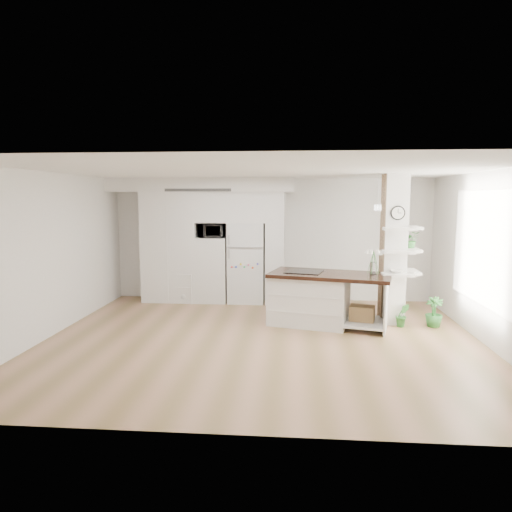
{
  "coord_description": "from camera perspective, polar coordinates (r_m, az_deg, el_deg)",
  "views": [
    {
      "loc": [
        0.49,
        -7.13,
        2.29
      ],
      "look_at": [
        -0.17,
        0.9,
        1.25
      ],
      "focal_mm": 32.0,
      "sensor_mm": 36.0,
      "label": 1
    }
  ],
  "objects": [
    {
      "name": "cabinet_wall",
      "position": [
        10.03,
        -6.48,
        2.82
      ],
      "size": [
        4.0,
        0.71,
        2.7
      ],
      "color": "white",
      "rests_on": "floor"
    },
    {
      "name": "floor_plant_a",
      "position": [
        8.56,
        17.83,
        -7.04
      ],
      "size": [
        0.24,
        0.19,
        0.43
      ],
      "primitive_type": "imported",
      "rotation": [
        0.0,
        0.0,
        0.01
      ],
      "color": "#317B32",
      "rests_on": "floor"
    },
    {
      "name": "kitchen_island",
      "position": [
        8.35,
        7.51,
        -5.14
      ],
      "size": [
        2.29,
        1.49,
        1.52
      ],
      "rotation": [
        0.0,
        0.0,
        -0.25
      ],
      "color": "white",
      "rests_on": "floor"
    },
    {
      "name": "refrigerator",
      "position": [
        9.97,
        -1.2,
        -0.8
      ],
      "size": [
        0.78,
        0.69,
        1.75
      ],
      "color": "white",
      "rests_on": "floor"
    },
    {
      "name": "column",
      "position": [
        8.53,
        17.45,
        0.69
      ],
      "size": [
        0.69,
        0.9,
        2.7
      ],
      "color": "silver",
      "rests_on": "floor"
    },
    {
      "name": "shelf_plant",
      "position": [
        8.73,
        18.86,
        1.93
      ],
      "size": [
        0.27,
        0.23,
        0.3
      ],
      "primitive_type": "imported",
      "color": "#317B32",
      "rests_on": "column"
    },
    {
      "name": "bookshelf",
      "position": [
        10.13,
        -9.18,
        -4.15
      ],
      "size": [
        0.57,
        0.35,
        0.65
      ],
      "rotation": [
        0.0,
        0.0,
        -0.07
      ],
      "color": "white",
      "rests_on": "floor"
    },
    {
      "name": "decor_bowl",
      "position": [
        8.33,
        17.18,
        -1.87
      ],
      "size": [
        0.22,
        0.22,
        0.05
      ],
      "primitive_type": "imported",
      "color": "white",
      "rests_on": "column"
    },
    {
      "name": "floor_plant_b",
      "position": [
        8.75,
        21.35,
        -6.54
      ],
      "size": [
        0.38,
        0.38,
        0.53
      ],
      "primitive_type": "imported",
      "rotation": [
        0.0,
        0.0,
        -0.34
      ],
      "color": "#317B32",
      "rests_on": "floor"
    },
    {
      "name": "floor",
      "position": [
        7.51,
        0.73,
        -10.41
      ],
      "size": [
        7.0,
        6.0,
        0.01
      ],
      "primitive_type": "cube",
      "color": "#AA7B5C",
      "rests_on": "ground"
    },
    {
      "name": "microwave",
      "position": [
        9.94,
        -5.55,
        3.17
      ],
      "size": [
        0.54,
        0.37,
        0.3
      ],
      "primitive_type": "imported",
      "color": "#2D2D2D",
      "rests_on": "cabinet_wall"
    },
    {
      "name": "pendant_light",
      "position": [
        7.38,
        14.18,
        5.81
      ],
      "size": [
        0.12,
        0.12,
        0.1
      ],
      "primitive_type": "cylinder",
      "color": "white",
      "rests_on": "room"
    },
    {
      "name": "room",
      "position": [
        7.16,
        0.75,
        3.87
      ],
      "size": [
        7.04,
        6.04,
        2.72
      ],
      "color": "white",
      "rests_on": "ground"
    },
    {
      "name": "window",
      "position": [
        8.05,
        26.46,
        0.94
      ],
      "size": [
        0.0,
        2.4,
        2.4
      ],
      "primitive_type": "plane",
      "rotation": [
        1.57,
        0.0,
        -1.57
      ],
      "color": "white",
      "rests_on": "room"
    }
  ]
}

